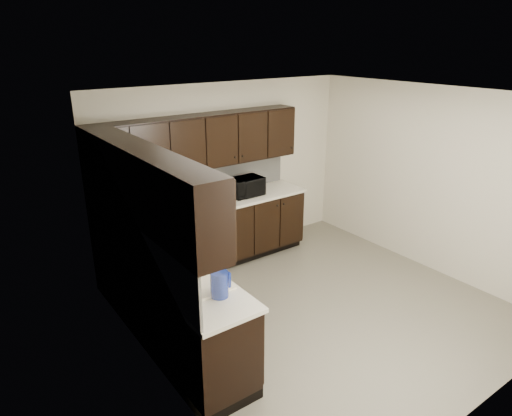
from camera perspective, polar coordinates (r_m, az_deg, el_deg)
The scene contains 20 objects.
floor at distance 5.68m, azimuth 7.56°, elevation -12.21°, with size 4.00×4.00×0.00m, color gray.
ceiling at distance 4.82m, azimuth 8.97°, elevation 13.69°, with size 4.00×4.00×0.00m, color white.
wall_back at distance 6.62m, azimuth -3.84°, elevation 4.65°, with size 4.00×0.02×2.50m, color beige.
wall_left at distance 4.09m, azimuth -12.65°, elevation -6.18°, with size 0.02×4.00×2.50m, color beige.
wall_right at distance 6.61m, azimuth 20.88°, elevation 3.30°, with size 0.02×4.00×2.50m, color beige.
wall_front at distance 4.07m, azimuth 28.21°, elevation -8.44°, with size 4.00×0.02×2.50m, color beige.
lower_cabinets at distance 5.74m, azimuth -7.42°, elevation -7.06°, with size 3.00×2.80×0.90m.
countertop at distance 5.52m, azimuth -7.66°, elevation -2.41°, with size 3.03×2.83×0.04m.
backsplash at distance 5.52m, azimuth -10.75°, elevation 0.29°, with size 3.00×2.80×0.48m.
upper_cabinets at distance 5.29m, azimuth -9.49°, elevation 6.20°, with size 3.00×2.80×0.70m.
dishwasher at distance 6.05m, azimuth -6.31°, elevation -4.11°, with size 0.58×0.04×0.78m.
sink at distance 4.37m, azimuth -8.33°, elevation -9.54°, with size 0.54×0.82×0.42m.
microwave at distance 6.48m, azimuth -1.27°, elevation 2.69°, with size 0.48×0.32×0.26m, color black.
soap_bottle_a at distance 4.52m, azimuth -8.31°, elevation -6.21°, with size 0.09×0.09×0.19m, color gray.
soap_bottle_b at distance 4.77m, azimuth -13.69°, elevation -4.93°, with size 0.09×0.09×0.22m, color gray.
toaster_oven at distance 6.00m, azimuth -11.44°, elevation 0.67°, with size 0.37×0.28×0.24m, color #B7B7B9.
storage_bin at distance 4.96m, azimuth -12.74°, elevation -4.05°, with size 0.47×0.35×0.19m, color silver.
blue_pitcher at distance 4.00m, azimuth -4.61°, elevation -9.48°, with size 0.16×0.16×0.24m, color #10289A.
teal_tumbler at distance 5.04m, azimuth -11.39°, elevation -3.53°, with size 0.08×0.08×0.19m, color #0C8775.
paper_towel_roll at distance 5.10m, azimuth -13.08°, elevation -2.45°, with size 0.15×0.15×0.34m, color silver.
Camera 1 is at (-3.37, -3.41, 3.05)m, focal length 32.00 mm.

